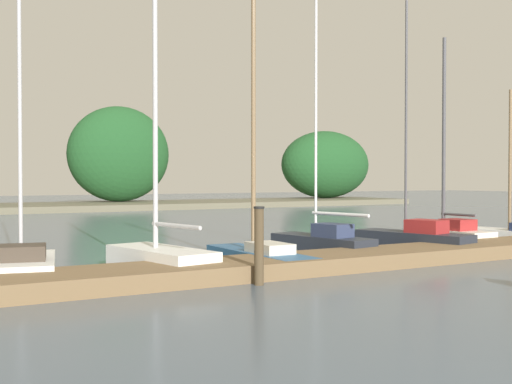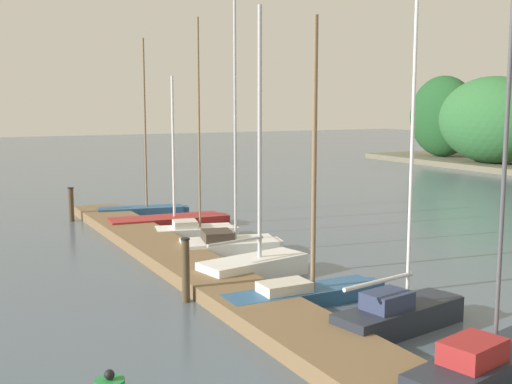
{
  "view_description": "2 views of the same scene",
  "coord_description": "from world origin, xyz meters",
  "px_view_note": "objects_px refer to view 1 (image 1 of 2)",
  "views": [
    {
      "loc": [
        -6.35,
        -0.5,
        2.06
      ],
      "look_at": [
        1.55,
        13.09,
        1.73
      ],
      "focal_mm": 44.91,
      "sensor_mm": 36.0,
      "label": 1
    },
    {
      "loc": [
        13.56,
        4.85,
        4.6
      ],
      "look_at": [
        -4.59,
        14.27,
        1.78
      ],
      "focal_mm": 45.32,
      "sensor_mm": 36.0,
      "label": 2
    }
  ],
  "objects_px": {
    "sailboat_5": "(257,250)",
    "sailboat_7": "(410,238)",
    "sailboat_8": "(447,232)",
    "sailboat_6": "(320,241)",
    "sailboat_3": "(21,262)",
    "mooring_piling_1": "(259,245)",
    "sailboat_4": "(158,254)"
  },
  "relations": [
    {
      "from": "sailboat_5",
      "to": "sailboat_8",
      "type": "distance_m",
      "value": 7.3
    },
    {
      "from": "sailboat_5",
      "to": "mooring_piling_1",
      "type": "bearing_deg",
      "value": 150.86
    },
    {
      "from": "sailboat_4",
      "to": "sailboat_6",
      "type": "distance_m",
      "value": 4.95
    },
    {
      "from": "sailboat_5",
      "to": "sailboat_6",
      "type": "xyz_separation_m",
      "value": [
        2.4,
        0.8,
        0.05
      ]
    },
    {
      "from": "sailboat_5",
      "to": "sailboat_7",
      "type": "relative_size",
      "value": 0.92
    },
    {
      "from": "sailboat_4",
      "to": "sailboat_8",
      "type": "relative_size",
      "value": 1.11
    },
    {
      "from": "sailboat_6",
      "to": "sailboat_8",
      "type": "distance_m",
      "value": 4.84
    },
    {
      "from": "sailboat_6",
      "to": "sailboat_7",
      "type": "distance_m",
      "value": 2.81
    },
    {
      "from": "sailboat_3",
      "to": "mooring_piling_1",
      "type": "bearing_deg",
      "value": -114.8
    },
    {
      "from": "sailboat_3",
      "to": "sailboat_7",
      "type": "height_order",
      "value": "sailboat_3"
    },
    {
      "from": "sailboat_6",
      "to": "sailboat_8",
      "type": "relative_size",
      "value": 1.27
    },
    {
      "from": "sailboat_8",
      "to": "mooring_piling_1",
      "type": "xyz_separation_m",
      "value": [
        -8.62,
        -3.33,
        0.34
      ]
    },
    {
      "from": "sailboat_6",
      "to": "mooring_piling_1",
      "type": "bearing_deg",
      "value": 120.68
    },
    {
      "from": "sailboat_8",
      "to": "sailboat_7",
      "type": "bearing_deg",
      "value": 104.74
    },
    {
      "from": "sailboat_4",
      "to": "mooring_piling_1",
      "type": "height_order",
      "value": "sailboat_4"
    },
    {
      "from": "sailboat_3",
      "to": "sailboat_5",
      "type": "height_order",
      "value": "sailboat_3"
    },
    {
      "from": "sailboat_7",
      "to": "sailboat_4",
      "type": "bearing_deg",
      "value": 79.22
    },
    {
      "from": "sailboat_5",
      "to": "sailboat_7",
      "type": "distance_m",
      "value": 5.17
    },
    {
      "from": "sailboat_5",
      "to": "sailboat_7",
      "type": "xyz_separation_m",
      "value": [
        5.16,
        0.29,
        0.03
      ]
    },
    {
      "from": "sailboat_5",
      "to": "mooring_piling_1",
      "type": "distance_m",
      "value": 2.83
    },
    {
      "from": "sailboat_5",
      "to": "mooring_piling_1",
      "type": "relative_size",
      "value": 4.29
    },
    {
      "from": "sailboat_4",
      "to": "mooring_piling_1",
      "type": "bearing_deg",
      "value": -166.22
    },
    {
      "from": "sailboat_7",
      "to": "sailboat_3",
      "type": "bearing_deg",
      "value": 75.72
    },
    {
      "from": "sailboat_4",
      "to": "sailboat_8",
      "type": "height_order",
      "value": "sailboat_4"
    },
    {
      "from": "sailboat_6",
      "to": "mooring_piling_1",
      "type": "distance_m",
      "value": 4.98
    },
    {
      "from": "sailboat_3",
      "to": "sailboat_8",
      "type": "bearing_deg",
      "value": -75.48
    },
    {
      "from": "mooring_piling_1",
      "to": "sailboat_7",
      "type": "bearing_deg",
      "value": 22.58
    },
    {
      "from": "sailboat_3",
      "to": "sailboat_4",
      "type": "distance_m",
      "value": 2.8
    },
    {
      "from": "sailboat_3",
      "to": "sailboat_6",
      "type": "xyz_separation_m",
      "value": [
        7.64,
        0.24,
        0.04
      ]
    },
    {
      "from": "sailboat_8",
      "to": "sailboat_4",
      "type": "bearing_deg",
      "value": 93.47
    },
    {
      "from": "sailboat_5",
      "to": "sailboat_8",
      "type": "height_order",
      "value": "sailboat_5"
    },
    {
      "from": "sailboat_3",
      "to": "sailboat_5",
      "type": "xyz_separation_m",
      "value": [
        5.24,
        -0.56,
        -0.0
      ]
    }
  ]
}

